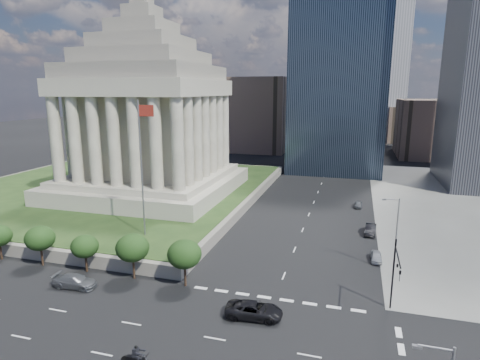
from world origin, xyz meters
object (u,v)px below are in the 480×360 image
at_px(war_memorial, 147,99).
at_px(suv_grey, 75,281).
at_px(traffic_signal_ne, 395,271).
at_px(pickup_truck, 254,310).
at_px(parked_sedan_near, 376,257).
at_px(street_lamp_north, 395,231).
at_px(motorcycle_trail, 135,356).
at_px(parked_sedan_far, 358,204).
at_px(parked_sedan_mid, 371,230).
at_px(flagpole, 142,161).

distance_m(war_memorial, suv_grey, 44.49).
xyz_separation_m(traffic_signal_ne, pickup_truck, (-13.79, -4.08, -4.42)).
xyz_separation_m(suv_grey, parked_sedan_near, (35.13, 18.20, -0.15)).
xyz_separation_m(street_lamp_north, motorcycle_trail, (-22.49, -25.61, -4.63)).
height_order(street_lamp_north, suv_grey, street_lamp_north).
xyz_separation_m(street_lamp_north, parked_sedan_far, (-4.33, 29.67, -5.04)).
bearing_deg(traffic_signal_ne, motorcycle_trail, -146.55).
bearing_deg(parked_sedan_mid, street_lamp_north, -76.30).
distance_m(parked_sedan_near, motorcycle_trail, 35.43).
xyz_separation_m(flagpole, motorcycle_trail, (12.67, -24.61, -12.08)).
height_order(pickup_truck, parked_sedan_near, pickup_truck).
xyz_separation_m(war_memorial, parked_sedan_near, (45.50, -19.84, -20.77)).
height_order(traffic_signal_ne, motorcycle_trail, traffic_signal_ne).
bearing_deg(parked_sedan_mid, parked_sedan_near, -83.05).
height_order(parked_sedan_mid, motorcycle_trail, motorcycle_trail).
relative_size(pickup_truck, motorcycle_trail, 2.15).
bearing_deg(motorcycle_trail, pickup_truck, 51.42).
bearing_deg(parked_sedan_far, parked_sedan_mid, -79.76).
relative_size(traffic_signal_ne, parked_sedan_far, 2.21).
bearing_deg(parked_sedan_mid, parked_sedan_far, 101.71).
bearing_deg(parked_sedan_near, parked_sedan_mid, 92.02).
xyz_separation_m(suv_grey, motorcycle_trail, (14.47, -10.58, 0.25)).
bearing_deg(parked_sedan_far, traffic_signal_ne, -82.22).
xyz_separation_m(suv_grey, parked_sedan_mid, (34.64, 29.16, 0.00)).
xyz_separation_m(parked_sedan_near, parked_sedan_far, (-2.50, 26.51, -0.01)).
xyz_separation_m(war_memorial, flagpole, (12.17, -24.00, -8.29)).
xyz_separation_m(war_memorial, traffic_signal_ne, (46.50, -34.30, -16.15)).
height_order(flagpole, parked_sedan_near, flagpole).
relative_size(pickup_truck, parked_sedan_far, 1.65).
xyz_separation_m(traffic_signal_ne, parked_sedan_far, (-3.50, 40.97, -4.63)).
height_order(suv_grey, parked_sedan_mid, parked_sedan_mid).
xyz_separation_m(pickup_truck, parked_sedan_mid, (12.30, 29.51, -0.05)).
xyz_separation_m(traffic_signal_ne, street_lamp_north, (0.83, 11.30, 0.41)).
distance_m(street_lamp_north, suv_grey, 40.20).
xyz_separation_m(street_lamp_north, pickup_truck, (-14.62, -15.39, -4.83)).
bearing_deg(parked_sedan_far, flagpole, -132.25).
distance_m(street_lamp_north, parked_sedan_mid, 15.12).
bearing_deg(suv_grey, war_memorial, 12.23).
distance_m(street_lamp_north, pickup_truck, 21.77).
xyz_separation_m(flagpole, parked_sedan_far, (30.83, 30.67, -12.50)).
height_order(flagpole, parked_sedan_far, flagpole).
distance_m(street_lamp_north, parked_sedan_near, 6.22).
relative_size(war_memorial, parked_sedan_far, 10.76).
xyz_separation_m(pickup_truck, motorcycle_trail, (-7.87, -10.23, 0.21)).
bearing_deg(street_lamp_north, suv_grey, -157.86).
bearing_deg(parked_sedan_far, parked_sedan_near, -81.72).
relative_size(war_memorial, motorcycle_trail, 14.03).
bearing_deg(pickup_truck, motorcycle_trail, 137.08).
distance_m(suv_grey, parked_sedan_mid, 45.28).
bearing_deg(pickup_truck, traffic_signal_ne, -78.85).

